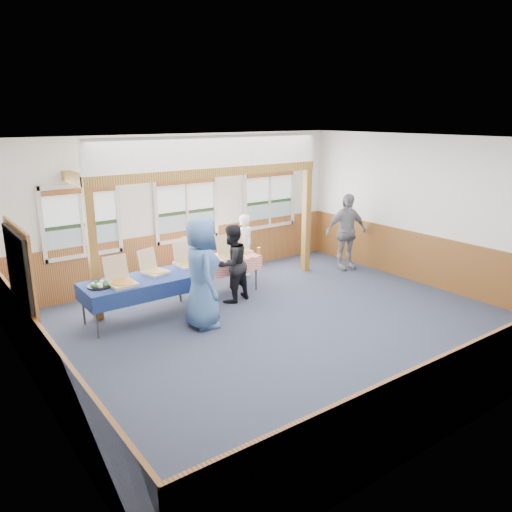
{
  "coord_description": "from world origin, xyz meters",
  "views": [
    {
      "loc": [
        -5.15,
        -6.22,
        3.58
      ],
      "look_at": [
        0.11,
        1.0,
        1.05
      ],
      "focal_mm": 35.0,
      "sensor_mm": 36.0,
      "label": 1
    }
  ],
  "objects": [
    {
      "name": "window_left",
      "position": [
        -2.3,
        3.46,
        1.68
      ],
      "size": [
        1.56,
        0.1,
        1.46
      ],
      "color": "silver",
      "rests_on": "wall_back"
    },
    {
      "name": "wainscot_right",
      "position": [
        3.98,
        0.0,
        0.55
      ],
      "size": [
        0.05,
        6.98,
        1.1
      ],
      "primitive_type": "cube",
      "color": "brown",
      "rests_on": "floor"
    },
    {
      "name": "drink_glass",
      "position": [
        0.83,
        1.9,
        0.83
      ],
      "size": [
        0.07,
        0.07,
        0.15
      ],
      "primitive_type": "cylinder",
      "color": "#A3721B",
      "rests_on": "table_right"
    },
    {
      "name": "wall_front",
      "position": [
        0.0,
        -3.5,
        1.6
      ],
      "size": [
        8.0,
        0.0,
        8.0
      ],
      "primitive_type": "plane",
      "rotation": [
        -1.57,
        0.0,
        0.0
      ],
      "color": "silver",
      "rests_on": "floor"
    },
    {
      "name": "table_right",
      "position": [
        -0.02,
        2.15,
        0.7
      ],
      "size": [
        1.79,
        1.01,
        0.76
      ],
      "rotation": [
        0.0,
        0.0,
        0.15
      ],
      "color": "#373737",
      "rests_on": "floor"
    },
    {
      "name": "pizza_box_d",
      "position": [
        -0.38,
        2.34,
        0.83
      ],
      "size": [
        0.5,
        0.58,
        0.46
      ],
      "rotation": [
        0.0,
        0.0,
        0.18
      ],
      "color": "#CEBB89",
      "rests_on": "table_right"
    },
    {
      "name": "pizza_box_a",
      "position": [
        -2.23,
        1.73,
        0.83
      ],
      "size": [
        0.45,
        0.54,
        0.47
      ],
      "rotation": [
        0.0,
        0.0,
        0.03
      ],
      "color": "#CEBB89",
      "rests_on": "table_left"
    },
    {
      "name": "wainscot_left",
      "position": [
        -3.98,
        0.0,
        0.55
      ],
      "size": [
        0.05,
        6.98,
        1.1
      ],
      "primitive_type": "cube",
      "color": "brown",
      "rests_on": "floor"
    },
    {
      "name": "post_left",
      "position": [
        -2.5,
        2.3,
        1.2
      ],
      "size": [
        0.15,
        0.15,
        2.4
      ],
      "primitive_type": "cube",
      "color": "brown",
      "rests_on": "floor"
    },
    {
      "name": "person_grey",
      "position": [
        3.37,
        1.85,
        0.91
      ],
      "size": [
        1.14,
        0.7,
        1.82
      ],
      "primitive_type": "imported",
      "rotation": [
        0.0,
        0.0,
        -0.25
      ],
      "color": "gray",
      "rests_on": "floor"
    },
    {
      "name": "wainscot_back",
      "position": [
        0.0,
        3.48,
        0.55
      ],
      "size": [
        7.98,
        0.05,
        1.1
      ],
      "primitive_type": "cube",
      "color": "brown",
      "rests_on": "floor"
    },
    {
      "name": "wainscot_front",
      "position": [
        0.0,
        -3.48,
        0.55
      ],
      "size": [
        7.98,
        0.05,
        1.1
      ],
      "primitive_type": "cube",
      "color": "brown",
      "rests_on": "floor"
    },
    {
      "name": "table_left",
      "position": [
        -1.83,
        1.84,
        0.71
      ],
      "size": [
        2.21,
        1.25,
        0.76
      ],
      "rotation": [
        0.0,
        0.0,
        -0.16
      ],
      "color": "#373737",
      "rests_on": "floor"
    },
    {
      "name": "floor",
      "position": [
        0.0,
        0.0,
        0.0
      ],
      "size": [
        8.0,
        8.0,
        0.0
      ],
      "primitive_type": "plane",
      "color": "#262D3F",
      "rests_on": "ground"
    },
    {
      "name": "pizza_box_b",
      "position": [
        -1.49,
        2.0,
        0.82
      ],
      "size": [
        0.51,
        0.57,
        0.43
      ],
      "rotation": [
        0.0,
        0.0,
        0.27
      ],
      "color": "#CEBB89",
      "rests_on": "table_left"
    },
    {
      "name": "veggie_tray",
      "position": [
        -2.58,
        1.84,
        0.79
      ],
      "size": [
        0.4,
        0.4,
        0.09
      ],
      "color": "black",
      "rests_on": "table_left"
    },
    {
      "name": "window_mid",
      "position": [
        0.0,
        3.46,
        1.68
      ],
      "size": [
        1.56,
        0.1,
        1.46
      ],
      "color": "silver",
      "rests_on": "wall_back"
    },
    {
      "name": "wall_left",
      "position": [
        -4.0,
        0.0,
        1.6
      ],
      "size": [
        0.0,
        8.0,
        8.0
      ],
      "primitive_type": "plane",
      "rotation": [
        1.57,
        0.0,
        1.57
      ],
      "color": "silver",
      "rests_on": "floor"
    },
    {
      "name": "pizza_box_c",
      "position": [
        -0.77,
        2.05,
        0.82
      ],
      "size": [
        0.39,
        0.48,
        0.43
      ],
      "rotation": [
        0.0,
        0.0,
        0.01
      ],
      "color": "#CEBB89",
      "rests_on": "table_right"
    },
    {
      "name": "man_blue",
      "position": [
        -1.1,
        0.91,
        0.98
      ],
      "size": [
        0.86,
        1.09,
        1.95
      ],
      "primitive_type": "imported",
      "rotation": [
        0.0,
        0.0,
        1.29
      ],
      "color": "#3C6197",
      "rests_on": "floor"
    },
    {
      "name": "wall_right",
      "position": [
        4.0,
        0.0,
        1.6
      ],
      "size": [
        0.0,
        8.0,
        8.0
      ],
      "primitive_type": "plane",
      "rotation": [
        1.57,
        0.0,
        -1.57
      ],
      "color": "silver",
      "rests_on": "floor"
    },
    {
      "name": "window_right",
      "position": [
        2.3,
        3.46,
        1.68
      ],
      "size": [
        1.56,
        0.1,
        1.46
      ],
      "color": "silver",
      "rests_on": "wall_back"
    },
    {
      "name": "ceiling",
      "position": [
        0.0,
        0.0,
        3.2
      ],
      "size": [
        8.0,
        8.0,
        0.0
      ],
      "primitive_type": "plane",
      "rotation": [
        3.14,
        0.0,
        0.0
      ],
      "color": "white",
      "rests_on": "wall_back"
    },
    {
      "name": "post_right",
      "position": [
        2.5,
        2.3,
        1.2
      ],
      "size": [
        0.15,
        0.15,
        2.4
      ],
      "primitive_type": "cube",
      "color": "brown",
      "rests_on": "floor"
    },
    {
      "name": "pizza_box_e",
      "position": [
        0.23,
        2.07,
        0.82
      ],
      "size": [
        0.43,
        0.51,
        0.43
      ],
      "rotation": [
        0.0,
        0.0,
        0.07
      ],
      "color": "#CEBB89",
      "rests_on": "table_right"
    },
    {
      "name": "cased_opening",
      "position": [
        -3.96,
        0.9,
        1.05
      ],
      "size": [
        0.06,
        1.3,
        2.1
      ],
      "primitive_type": "cube",
      "color": "#373737",
      "rests_on": "wall_left"
    },
    {
      "name": "woman_white",
      "position": [
        0.99,
        2.69,
        0.74
      ],
      "size": [
        0.58,
        0.42,
        1.47
      ],
      "primitive_type": "imported",
      "rotation": [
        0.0,
        0.0,
        3.27
      ],
      "color": "white",
      "rests_on": "floor"
    },
    {
      "name": "woman_black",
      "position": [
        -0.03,
        1.62,
        0.78
      ],
      "size": [
        0.87,
        0.74,
        1.55
      ],
      "primitive_type": "imported",
      "rotation": [
        0.0,
        0.0,
        3.37
      ],
      "color": "black",
      "rests_on": "floor"
    },
    {
      "name": "pizza_box_f",
      "position": [
        0.63,
        2.29,
        0.82
      ],
      "size": [
        0.39,
        0.47,
        0.41
      ],
      "rotation": [
        0.0,
        0.0,
        0.05
      ],
      "color": "#CEBB89",
      "rests_on": "table_right"
    },
    {
      "name": "wall_back",
      "position": [
        0.0,
        3.5,
        1.6
      ],
      "size": [
        8.0,
        0.0,
        8.0
      ],
      "primitive_type": "plane",
      "rotation": [
        1.57,
        0.0,
        0.0
      ],
      "color": "silver",
      "rests_on": "floor"
    },
    {
      "name": "cross_beam",
      "position": [
        0.0,
        2.3,
        2.49
      ],
      "size": [
        5.15,
        0.18,
        0.18
      ],
      "primitive_type": "cube",
      "color": "brown",
      "rests_on": "post_left"
    }
  ]
}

